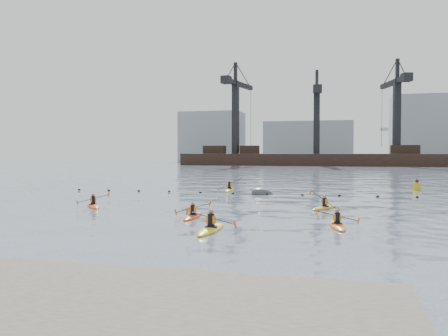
{
  "coord_description": "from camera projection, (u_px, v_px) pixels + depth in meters",
  "views": [
    {
      "loc": [
        7.45,
        -17.48,
        3.67
      ],
      "look_at": [
        1.23,
        6.76,
        2.8
      ],
      "focal_mm": 38.0,
      "sensor_mm": 36.0,
      "label": 1
    }
  ],
  "objects": [
    {
      "name": "kayaker_0",
      "position": [
        193.0,
        216.0,
        26.33
      ],
      "size": [
        2.12,
        3.14,
        1.08
      ],
      "rotation": [
        0.0,
        0.0,
        0.05
      ],
      "color": "#E74015",
      "rests_on": "ground"
    },
    {
      "name": "nav_buoy",
      "position": [
        417.0,
        186.0,
        44.6
      ],
      "size": [
        0.7,
        0.7,
        1.27
      ],
      "color": "gold",
      "rests_on": "ground"
    },
    {
      "name": "kayaker_5",
      "position": [
        229.0,
        189.0,
        44.46
      ],
      "size": [
        2.48,
        3.59,
        1.44
      ],
      "rotation": [
        0.0,
        0.0,
        0.1
      ],
      "color": "gold",
      "rests_on": "ground"
    },
    {
      "name": "barge_pier",
      "position": [
        315.0,
        158.0,
        125.37
      ],
      "size": [
        72.0,
        19.3,
        29.5
      ],
      "color": "black",
      "rests_on": "ground"
    },
    {
      "name": "mooring_buoy",
      "position": [
        263.0,
        194.0,
        40.66
      ],
      "size": [
        2.52,
        2.13,
        1.42
      ],
      "primitive_type": "ellipsoid",
      "rotation": [
        0.0,
        0.21,
        0.5
      ],
      "color": "#383B3D",
      "rests_on": "ground"
    },
    {
      "name": "kayaker_3",
      "position": [
        325.0,
        207.0,
        30.37
      ],
      "size": [
        2.04,
        3.07,
        1.31
      ],
      "rotation": [
        0.0,
        0.0,
        -0.43
      ],
      "color": "gold",
      "rests_on": "ground"
    },
    {
      "name": "ground",
      "position": [
        152.0,
        243.0,
        18.9
      ],
      "size": [
        400.0,
        400.0,
        0.0
      ],
      "primitive_type": "plane",
      "color": "#3B4856",
      "rests_on": "ground"
    },
    {
      "name": "float_line",
      "position": [
        250.0,
        194.0,
        40.84
      ],
      "size": [
        33.24,
        0.73,
        0.24
      ],
      "color": "black",
      "rests_on": "ground"
    },
    {
      "name": "kayaker_4",
      "position": [
        337.0,
        225.0,
        23.02
      ],
      "size": [
        2.13,
        3.22,
        1.06
      ],
      "rotation": [
        0.0,
        0.0,
        3.31
      ],
      "color": "orange",
      "rests_on": "ground"
    },
    {
      "name": "skyline",
      "position": [
        330.0,
        135.0,
        163.49
      ],
      "size": [
        141.0,
        28.0,
        22.0
      ],
      "color": "gray",
      "rests_on": "ground"
    },
    {
      "name": "kayaker_2",
      "position": [
        93.0,
        205.0,
        31.45
      ],
      "size": [
        2.43,
        2.91,
        1.06
      ],
      "rotation": [
        0.0,
        0.0,
        0.65
      ],
      "color": "#E54C15",
      "rests_on": "ground"
    },
    {
      "name": "kayaker_1",
      "position": [
        211.0,
        228.0,
        21.9
      ],
      "size": [
        2.44,
        3.6,
        1.22
      ],
      "rotation": [
        0.0,
        0.0,
        -0.01
      ],
      "color": "yellow",
      "rests_on": "ground"
    }
  ]
}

